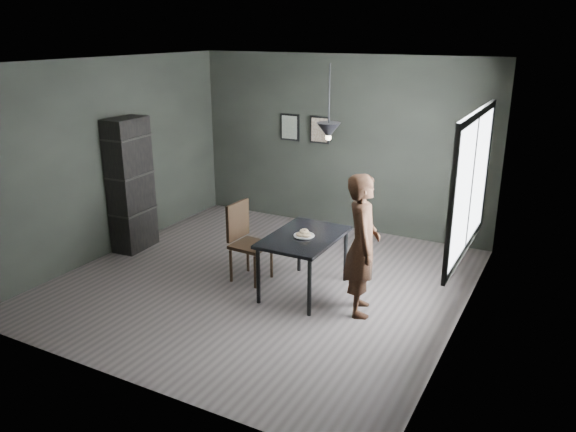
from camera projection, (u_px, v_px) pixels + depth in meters
The scene contains 13 objects.
ground at pixel (263, 281), 7.38m from camera, with size 5.00×5.00×0.00m, color #383230.
back_wall at pixel (340, 144), 9.03m from camera, with size 5.00×0.10×2.80m, color black.
ceiling at pixel (259, 61), 6.49m from camera, with size 5.00×5.00×0.02m.
window_assembly at pixel (471, 184), 5.94m from camera, with size 0.04×1.96×1.56m.
cafe_table at pixel (304, 242), 6.90m from camera, with size 0.80×1.20×0.75m.
white_plate at pixel (304, 236), 6.84m from camera, with size 0.23×0.23×0.01m, color white.
donut_pile at pixel (304, 233), 6.83m from camera, with size 0.19×0.18×0.08m.
woman at pixel (362, 245), 6.35m from camera, with size 0.61×0.40×1.67m, color black.
wood_chair at pixel (245, 236), 7.31m from camera, with size 0.47×0.47×1.04m.
shelf_unit at pixel (131, 185), 8.23m from camera, with size 0.37×0.66×1.97m, color black.
pendant_lamp at pixel (328, 130), 6.44m from camera, with size 0.28×0.28×0.86m.
framed_print_left at pixel (290, 127), 9.34m from camera, with size 0.34×0.04×0.44m.
framed_print_right at pixel (320, 130), 9.10m from camera, with size 0.34×0.04×0.44m.
Camera 1 is at (3.45, -5.78, 3.16)m, focal length 35.00 mm.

